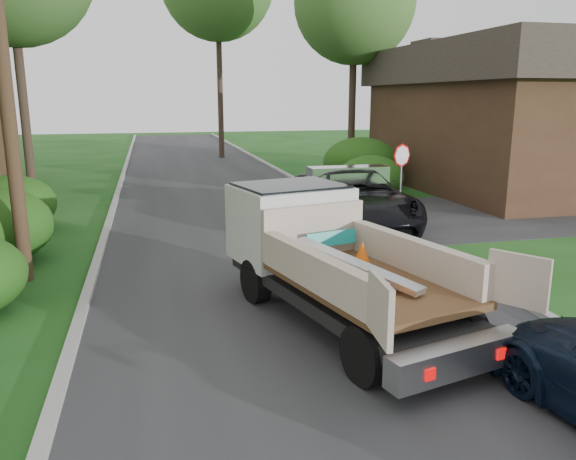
% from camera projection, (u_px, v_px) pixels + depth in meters
% --- Properties ---
extents(ground, '(120.00, 120.00, 0.00)m').
position_uv_depth(ground, '(338.00, 351.00, 8.89)').
color(ground, '#164714').
rests_on(ground, ground).
extents(road, '(8.00, 90.00, 0.02)m').
position_uv_depth(road, '(239.00, 220.00, 18.34)').
color(road, '#28282B').
rests_on(road, ground).
extents(side_street, '(16.00, 7.00, 0.02)m').
position_uv_depth(side_street, '(573.00, 209.00, 20.18)').
color(side_street, '#28282B').
rests_on(side_street, ground).
extents(curb_left, '(0.20, 90.00, 0.12)m').
position_uv_depth(curb_left, '(108.00, 225.00, 17.37)').
color(curb_left, '#9E9E99').
rests_on(curb_left, ground).
extents(curb_right, '(0.20, 90.00, 0.12)m').
position_uv_depth(curb_right, '(357.00, 213.00, 19.28)').
color(curb_right, '#9E9E99').
rests_on(curb_right, ground).
extents(stop_sign, '(0.71, 0.32, 2.48)m').
position_uv_depth(stop_sign, '(401.00, 165.00, 18.20)').
color(stop_sign, slate).
rests_on(stop_sign, ground).
extents(utility_pole, '(2.42, 1.25, 10.00)m').
position_uv_depth(utility_pole, '(0.00, 32.00, 11.13)').
color(utility_pole, '#382619').
rests_on(utility_pole, ground).
extents(house_right, '(9.72, 12.96, 6.20)m').
position_uv_depth(house_right, '(519.00, 116.00, 24.42)').
color(house_right, '#3C2518').
rests_on(house_right, ground).
extents(hedge_left_c, '(2.60, 2.60, 1.70)m').
position_uv_depth(hedge_left_c, '(10.00, 204.00, 16.56)').
color(hedge_left_c, '#144911').
rests_on(hedge_left_c, ground).
extents(hedge_right_a, '(2.60, 2.60, 1.70)m').
position_uv_depth(hedge_right_a, '(371.00, 177.00, 22.33)').
color(hedge_right_a, '#144911').
rests_on(hedge_right_a, ground).
extents(hedge_right_b, '(3.38, 3.38, 2.21)m').
position_uv_depth(hedge_right_b, '(360.00, 162.00, 25.27)').
color(hedge_right_b, '#144911').
rests_on(hedge_right_b, ground).
extents(tree_right_far, '(6.00, 6.00, 11.50)m').
position_uv_depth(tree_right_far, '(355.00, 3.00, 27.59)').
color(tree_right_far, '#2D2119').
rests_on(tree_right_far, ground).
extents(flatbed_truck, '(3.78, 6.30, 2.24)m').
position_uv_depth(flatbed_truck, '(317.00, 246.00, 10.45)').
color(flatbed_truck, black).
rests_on(flatbed_truck, ground).
extents(black_pickup, '(3.47, 6.63, 1.78)m').
position_uv_depth(black_pickup, '(352.00, 198.00, 17.36)').
color(black_pickup, black).
rests_on(black_pickup, ground).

